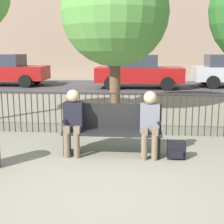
{
  "coord_description": "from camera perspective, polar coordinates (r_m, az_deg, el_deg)",
  "views": [
    {
      "loc": [
        0.48,
        -3.84,
        1.92
      ],
      "look_at": [
        0.0,
        1.6,
        0.8
      ],
      "focal_mm": 50.0,
      "sensor_mm": 36.0,
      "label": 1
    }
  ],
  "objects": [
    {
      "name": "seated_person_1",
      "position": [
        5.54,
        6.91,
        -1.5
      ],
      "size": [
        0.34,
        0.39,
        1.19
      ],
      "color": "brown",
      "rests_on": "ground"
    },
    {
      "name": "backpack",
      "position": [
        5.65,
        11.69,
        -6.87
      ],
      "size": [
        0.31,
        0.21,
        0.31
      ],
      "color": "black",
      "rests_on": "ground"
    },
    {
      "name": "parked_car_2",
      "position": [
        17.32,
        -19.02,
        7.38
      ],
      "size": [
        4.2,
        1.94,
        1.62
      ],
      "color": "maroon",
      "rests_on": "ground"
    },
    {
      "name": "fence_railing",
      "position": [
        7.0,
        0.87,
        0.37
      ],
      "size": [
        9.01,
        0.03,
        0.95
      ],
      "color": "#2D2823",
      "rests_on": "ground"
    },
    {
      "name": "parked_car_0",
      "position": [
        15.31,
        4.66,
        7.5
      ],
      "size": [
        4.2,
        1.94,
        1.62
      ],
      "color": "maroon",
      "rests_on": "ground"
    },
    {
      "name": "tree_1",
      "position": [
        9.57,
        0.56,
        17.76
      ],
      "size": [
        3.18,
        3.18,
        4.56
      ],
      "color": "brown",
      "rests_on": "ground"
    },
    {
      "name": "ground_plane",
      "position": [
        4.32,
        -1.91,
        -14.8
      ],
      "size": [
        80.0,
        80.0,
        0.0
      ],
      "primitive_type": "plane",
      "color": "gray"
    },
    {
      "name": "park_bench",
      "position": [
        5.72,
        0.07,
        -2.83
      ],
      "size": [
        1.79,
        0.45,
        0.92
      ],
      "color": "black",
      "rests_on": "ground"
    },
    {
      "name": "street_surface",
      "position": [
        15.96,
        3.26,
        4.66
      ],
      "size": [
        24.0,
        6.0,
        0.01
      ],
      "color": "#3D3D3F",
      "rests_on": "ground"
    },
    {
      "name": "seated_person_0",
      "position": [
        5.66,
        -7.12,
        -1.19
      ],
      "size": [
        0.34,
        0.39,
        1.2
      ],
      "color": "brown",
      "rests_on": "ground"
    }
  ]
}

